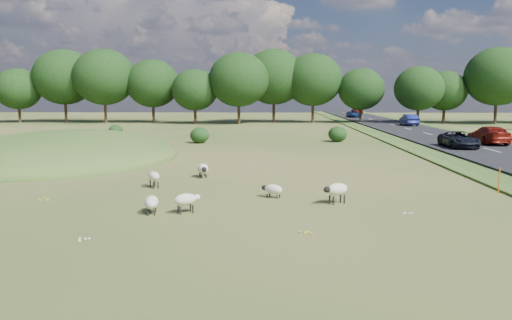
{
  "coord_description": "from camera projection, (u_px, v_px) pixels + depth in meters",
  "views": [
    {
      "loc": [
        2.81,
        -22.96,
        4.59
      ],
      "look_at": [
        2.0,
        4.0,
        1.0
      ],
      "focal_mm": 35.0,
      "sensor_mm": 36.0,
      "label": 1
    }
  ],
  "objects": [
    {
      "name": "ground",
      "position": [
        239.0,
        147.0,
        43.26
      ],
      "size": [
        160.0,
        160.0,
        0.0
      ],
      "primitive_type": "plane",
      "color": "#2D4B17",
      "rests_on": "ground"
    },
    {
      "name": "mound",
      "position": [
        64.0,
        158.0,
        35.69
      ],
      "size": [
        16.0,
        20.0,
        4.0
      ],
      "primitive_type": "ellipsoid",
      "color": "#33561E",
      "rests_on": "ground"
    },
    {
      "name": "road",
      "position": [
        434.0,
        136.0,
        52.55
      ],
      "size": [
        8.0,
        150.0,
        0.25
      ],
      "primitive_type": "cube",
      "color": "black",
      "rests_on": "ground"
    },
    {
      "name": "treeline",
      "position": [
        246.0,
        81.0,
        77.53
      ],
      "size": [
        96.28,
        14.66,
        11.7
      ],
      "color": "black",
      "rests_on": "ground"
    },
    {
      "name": "shrubs",
      "position": [
        230.0,
        134.0,
        48.9
      ],
      "size": [
        24.93,
        8.68,
        1.49
      ],
      "color": "black",
      "rests_on": "ground"
    },
    {
      "name": "marker_post",
      "position": [
        499.0,
        181.0,
        23.08
      ],
      "size": [
        0.06,
        0.06,
        1.2
      ],
      "primitive_type": "cylinder",
      "color": "#D8590C",
      "rests_on": "ground"
    },
    {
      "name": "sheep_0",
      "position": [
        273.0,
        189.0,
        22.12
      ],
      "size": [
        1.07,
        0.83,
        0.6
      ],
      "rotation": [
        0.0,
        0.0,
        2.61
      ],
      "color": "#BFB89F",
      "rests_on": "ground"
    },
    {
      "name": "sheep_1",
      "position": [
        152.0,
        202.0,
        19.2
      ],
      "size": [
        0.69,
        1.26,
        0.7
      ],
      "rotation": [
        0.0,
        0.0,
        1.74
      ],
      "color": "#BFB89F",
      "rests_on": "ground"
    },
    {
      "name": "sheep_2",
      "position": [
        186.0,
        199.0,
        19.21
      ],
      "size": [
        1.09,
        0.88,
        0.78
      ],
      "rotation": [
        0.0,
        0.0,
        0.58
      ],
      "color": "#BFB89F",
      "rests_on": "ground"
    },
    {
      "name": "sheep_3",
      "position": [
        337.0,
        189.0,
        20.87
      ],
      "size": [
        1.23,
        0.99,
        0.88
      ],
      "rotation": [
        0.0,
        0.0,
        3.7
      ],
      "color": "#BFB89F",
      "rests_on": "ground"
    },
    {
      "name": "sheep_5",
      "position": [
        203.0,
        169.0,
        27.51
      ],
      "size": [
        0.84,
        1.39,
        0.77
      ],
      "rotation": [
        0.0,
        0.0,
        4.96
      ],
      "color": "#BFB89F",
      "rests_on": "ground"
    },
    {
      "name": "sheep_6",
      "position": [
        154.0,
        176.0,
        24.49
      ],
      "size": [
        0.89,
        1.13,
        0.8
      ],
      "rotation": [
        0.0,
        0.0,
        2.11
      ],
      "color": "#BFB89F",
      "rests_on": "ground"
    },
    {
      "name": "car_0",
      "position": [
        459.0,
        139.0,
        40.5
      ],
      "size": [
        2.16,
        4.69,
        1.3
      ],
      "primitive_type": "imported",
      "color": "black",
      "rests_on": "road"
    },
    {
      "name": "car_1",
      "position": [
        353.0,
        114.0,
        92.56
      ],
      "size": [
        2.04,
        4.42,
        1.23
      ],
      "primitive_type": "imported",
      "color": "navy",
      "rests_on": "road"
    },
    {
      "name": "car_3",
      "position": [
        409.0,
        120.0,
        68.77
      ],
      "size": [
        1.63,
        4.68,
        1.54
      ],
      "primitive_type": "imported",
      "rotation": [
        0.0,
        0.0,
        3.14
      ],
      "color": "navy",
      "rests_on": "road"
    },
    {
      "name": "car_4",
      "position": [
        489.0,
        135.0,
        43.58
      ],
      "size": [
        2.15,
        5.29,
        1.53
      ],
      "primitive_type": "imported",
      "rotation": [
        0.0,
        0.0,
        3.14
      ],
      "color": "maroon",
      "rests_on": "road"
    },
    {
      "name": "car_6",
      "position": [
        357.0,
        110.0,
        110.42
      ],
      "size": [
        2.05,
        5.04,
        1.46
      ],
      "primitive_type": "imported",
      "rotation": [
        0.0,
        0.0,
        3.14
      ],
      "color": "maroon",
      "rests_on": "road"
    }
  ]
}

